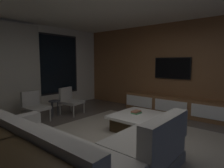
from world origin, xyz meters
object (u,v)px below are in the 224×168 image
object	(u,v)px
sectional_couch	(77,154)
coffee_table	(141,122)
accent_chair_near_window	(70,99)
side_stool	(54,104)
media_console	(175,106)
mounted_tv	(172,68)
accent_chair_by_curtain	(34,105)
book_stack_on_coffee_table	(136,112)

from	to	relation	value
sectional_couch	coffee_table	bearing A→B (deg)	6.16
coffee_table	accent_chair_near_window	world-z (taller)	accent_chair_near_window
side_stool	media_console	bearing A→B (deg)	-46.62
accent_chair_near_window	mounted_tv	world-z (taller)	mounted_tv
side_stool	sectional_couch	bearing A→B (deg)	-117.65
coffee_table	accent_chair_near_window	bearing A→B (deg)	93.29
accent_chair_by_curtain	media_console	size ratio (longest dim) A/B	0.25
sectional_couch	media_console	world-z (taller)	sectional_couch
book_stack_on_coffee_table	media_console	world-z (taller)	media_console
accent_chair_by_curtain	accent_chair_near_window	bearing A→B (deg)	-6.77
sectional_couch	mounted_tv	xyz separation A→B (m)	(3.94, 0.35, 1.06)
coffee_table	accent_chair_by_curtain	bearing A→B (deg)	115.39
sectional_couch	book_stack_on_coffee_table	bearing A→B (deg)	10.34
coffee_table	side_stool	bearing A→B (deg)	104.03
book_stack_on_coffee_table	mounted_tv	distance (m)	2.13
side_stool	book_stack_on_coffee_table	bearing A→B (deg)	-74.11
coffee_table	media_console	distance (m)	1.76
side_stool	media_console	xyz separation A→B (m)	(2.37, -2.51, -0.12)
accent_chair_near_window	accent_chair_by_curtain	bearing A→B (deg)	173.23
coffee_table	accent_chair_by_curtain	size ratio (longest dim) A/B	1.49
coffee_table	side_stool	size ratio (longest dim) A/B	2.52
accent_chair_near_window	media_console	distance (m)	3.09
media_console	mounted_tv	size ratio (longest dim) A/B	2.83
book_stack_on_coffee_table	coffee_table	bearing A→B (deg)	-104.41
book_stack_on_coffee_table	accent_chair_by_curtain	distance (m)	2.64
coffee_table	book_stack_on_coffee_table	xyz separation A→B (m)	(0.04, 0.16, 0.20)
accent_chair_by_curtain	media_console	world-z (taller)	accent_chair_by_curtain
book_stack_on_coffee_table	mounted_tv	size ratio (longest dim) A/B	0.20
media_console	coffee_table	bearing A→B (deg)	177.82
accent_chair_by_curtain	sectional_couch	bearing A→B (deg)	-106.86
coffee_table	book_stack_on_coffee_table	distance (m)	0.26
sectional_couch	media_console	bearing A→B (deg)	2.27
accent_chair_by_curtain	side_stool	world-z (taller)	accent_chair_by_curtain
coffee_table	book_stack_on_coffee_table	bearing A→B (deg)	75.59
accent_chair_by_curtain	mounted_tv	world-z (taller)	mounted_tv
coffee_table	accent_chair_by_curtain	world-z (taller)	accent_chair_by_curtain
mounted_tv	accent_chair_near_window	bearing A→B (deg)	132.90
accent_chair_near_window	accent_chair_by_curtain	distance (m)	1.05
sectional_couch	coffee_table	xyz separation A→B (m)	(2.00, 0.22, -0.10)
sectional_couch	media_console	xyz separation A→B (m)	(3.76, 0.15, -0.04)
accent_chair_by_curtain	side_stool	distance (m)	0.58
sectional_couch	coffee_table	distance (m)	2.02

